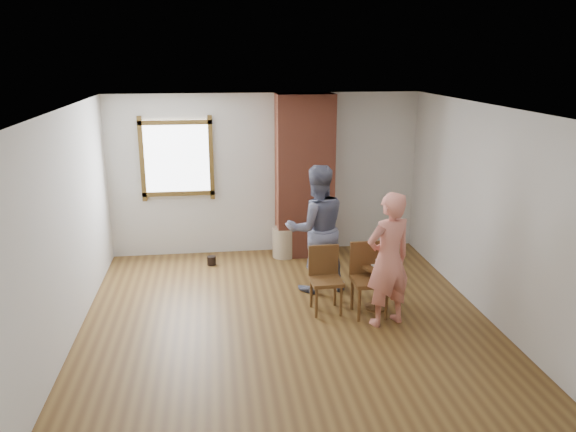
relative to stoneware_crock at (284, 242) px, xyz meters
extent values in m
plane|color=brown|center=(-0.26, -2.40, -0.24)|extent=(5.50, 5.50, 0.00)
cube|color=silver|center=(-0.26, 0.35, 1.06)|extent=(5.00, 0.04, 2.60)
cube|color=silver|center=(-2.76, -2.40, 1.06)|extent=(0.04, 5.50, 2.60)
cube|color=silver|center=(2.24, -2.40, 1.06)|extent=(0.04, 5.50, 2.60)
cube|color=white|center=(-0.26, -2.40, 2.36)|extent=(5.00, 5.50, 0.04)
cube|color=brown|center=(-1.66, 0.31, 1.36)|extent=(1.14, 0.06, 1.34)
cube|color=white|center=(-1.66, 0.33, 1.36)|extent=(1.00, 0.02, 1.20)
cube|color=#A6513B|center=(0.34, 0.10, 1.06)|extent=(0.90, 0.50, 2.60)
cylinder|color=tan|center=(0.00, 0.00, 0.00)|extent=(0.50, 0.50, 0.48)
cylinder|color=black|center=(-1.17, -0.23, -0.17)|extent=(0.18, 0.18, 0.14)
cube|color=brown|center=(0.27, -2.10, 0.18)|extent=(0.40, 0.40, 0.05)
cylinder|color=brown|center=(0.12, -2.26, -0.03)|extent=(0.04, 0.04, 0.42)
cylinder|color=brown|center=(0.44, -2.25, -0.03)|extent=(0.04, 0.04, 0.42)
cylinder|color=brown|center=(0.11, -1.94, -0.03)|extent=(0.04, 0.04, 0.42)
cylinder|color=brown|center=(0.42, -1.93, -0.03)|extent=(0.04, 0.04, 0.42)
cube|color=brown|center=(0.27, -1.92, 0.39)|extent=(0.39, 0.05, 0.42)
cube|color=brown|center=(0.79, -2.25, 0.21)|extent=(0.43, 0.43, 0.05)
cylinder|color=brown|center=(0.62, -2.43, -0.01)|extent=(0.04, 0.04, 0.46)
cylinder|color=brown|center=(0.97, -2.42, -0.01)|extent=(0.04, 0.04, 0.46)
cylinder|color=brown|center=(0.62, -2.08, -0.01)|extent=(0.04, 0.04, 0.46)
cylinder|color=brown|center=(0.96, -2.08, -0.01)|extent=(0.04, 0.04, 0.46)
cube|color=brown|center=(0.79, -2.06, 0.44)|extent=(0.43, 0.04, 0.46)
cylinder|color=brown|center=(0.94, -2.09, 0.34)|extent=(0.40, 0.40, 0.04)
cylinder|color=brown|center=(0.94, -2.09, 0.05)|extent=(0.06, 0.06, 0.54)
cylinder|color=brown|center=(0.94, -2.09, -0.23)|extent=(0.28, 0.28, 0.03)
cylinder|color=white|center=(0.94, -2.09, 0.36)|extent=(0.18, 0.18, 0.01)
cube|color=white|center=(0.95, -2.09, 0.40)|extent=(0.08, 0.07, 0.06)
imported|color=#151A3C|center=(0.27, -1.37, 0.64)|extent=(0.92, 0.75, 1.77)
imported|color=#EA8675|center=(0.93, -2.51, 0.59)|extent=(0.70, 0.57, 1.66)
camera|label=1|loc=(-1.08, -8.56, 2.94)|focal=35.00mm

